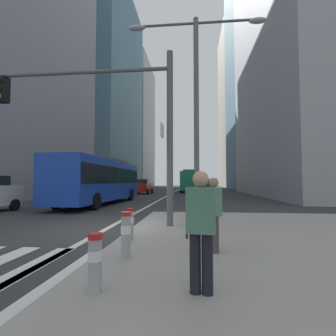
% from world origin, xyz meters
% --- Properties ---
extents(ground_plane, '(160.00, 160.00, 0.00)m').
position_xyz_m(ground_plane, '(0.00, 20.00, 0.00)').
color(ground_plane, '#303033').
extents(median_island, '(9.00, 10.00, 0.15)m').
position_xyz_m(median_island, '(5.50, -1.00, 0.07)').
color(median_island, gray).
rests_on(median_island, ground).
extents(lane_centre_line, '(0.20, 80.00, 0.01)m').
position_xyz_m(lane_centre_line, '(0.00, 30.00, 0.01)').
color(lane_centre_line, beige).
rests_on(lane_centre_line, ground).
extents(office_tower_left_mid, '(11.22, 25.13, 42.56)m').
position_xyz_m(office_tower_left_mid, '(-16.00, 43.43, 21.28)').
color(office_tower_left_mid, slate).
rests_on(office_tower_left_mid, ground).
extents(office_tower_left_far, '(10.47, 21.57, 39.63)m').
position_xyz_m(office_tower_left_far, '(-16.00, 69.96, 19.81)').
color(office_tower_left_far, '#9E9EA3').
rests_on(office_tower_left_far, ground).
extents(office_tower_right_mid, '(11.75, 17.03, 56.55)m').
position_xyz_m(office_tower_right_mid, '(17.00, 46.83, 28.27)').
color(office_tower_right_mid, slate).
rests_on(office_tower_right_mid, ground).
extents(office_tower_right_far, '(10.13, 22.91, 49.36)m').
position_xyz_m(office_tower_right_far, '(17.00, 69.17, 24.68)').
color(office_tower_right_far, gray).
rests_on(office_tower_right_far, ground).
extents(city_bus_blue_oncoming, '(2.92, 11.45, 3.40)m').
position_xyz_m(city_bus_blue_oncoming, '(-3.70, 9.33, 1.84)').
color(city_bus_blue_oncoming, '#14389E').
rests_on(city_bus_blue_oncoming, ground).
extents(city_bus_red_receding, '(2.74, 10.68, 3.40)m').
position_xyz_m(city_bus_red_receding, '(2.34, 31.81, 1.84)').
color(city_bus_red_receding, '#198456').
rests_on(city_bus_red_receding, ground).
extents(car_oncoming_mid, '(2.12, 4.52, 1.94)m').
position_xyz_m(car_oncoming_mid, '(-3.60, 24.38, 0.99)').
color(car_oncoming_mid, maroon).
rests_on(car_oncoming_mid, ground).
extents(car_receding_near, '(2.11, 4.33, 1.94)m').
position_xyz_m(car_receding_near, '(4.01, 20.55, 0.99)').
color(car_receding_near, '#232838').
rests_on(car_receding_near, ground).
extents(traffic_signal_gantry, '(6.49, 0.65, 6.00)m').
position_xyz_m(traffic_signal_gantry, '(0.01, 0.13, 4.13)').
color(traffic_signal_gantry, '#515156').
rests_on(traffic_signal_gantry, median_island).
extents(street_lamp_post, '(5.50, 0.32, 8.00)m').
position_xyz_m(street_lamp_post, '(3.11, 1.44, 5.28)').
color(street_lamp_post, '#56565B').
rests_on(street_lamp_post, median_island).
extents(bollard_front, '(0.20, 0.20, 0.78)m').
position_xyz_m(bollard_front, '(1.65, -5.00, 0.59)').
color(bollard_front, '#99999E').
rests_on(bollard_front, median_island).
extents(bollard_left, '(0.20, 0.20, 0.89)m').
position_xyz_m(bollard_left, '(1.67, -3.52, 0.65)').
color(bollard_left, '#99999E').
rests_on(bollard_left, median_island).
extents(bollard_right, '(0.20, 0.20, 0.80)m').
position_xyz_m(bollard_right, '(1.37, -1.99, 0.60)').
color(bollard_right, '#99999E').
rests_on(bollard_right, median_island).
extents(pedestrian_railing, '(0.06, 3.36, 0.98)m').
position_xyz_m(pedestrian_railing, '(2.80, -0.06, 0.85)').
color(pedestrian_railing, black).
rests_on(pedestrian_railing, median_island).
extents(pedestrian_waiting, '(0.41, 0.29, 1.62)m').
position_xyz_m(pedestrian_waiting, '(3.07, -4.89, 1.05)').
color(pedestrian_waiting, black).
rests_on(pedestrian_waiting, median_island).
extents(pedestrian_walking, '(0.31, 0.42, 1.56)m').
position_xyz_m(pedestrian_walking, '(3.41, -2.86, 1.01)').
color(pedestrian_walking, '#423D38').
rests_on(pedestrian_walking, median_island).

